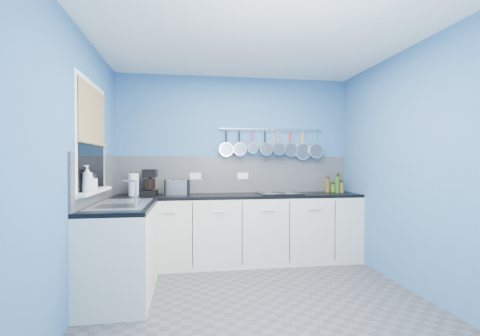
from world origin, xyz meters
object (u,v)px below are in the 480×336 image
object	(u,v)px
paper_towel	(134,185)
canister	(183,190)
coffee_maker	(150,182)
toaster	(177,187)
hob	(279,193)
soap_bottle_b	(91,182)
soap_bottle_a	(87,179)

from	to	relation	value
paper_towel	canister	bearing A→B (deg)	5.04
coffee_maker	toaster	xyz separation A→B (m)	(0.35, -0.04, -0.07)
paper_towel	coffee_maker	distance (m)	0.20
coffee_maker	hob	size ratio (longest dim) A/B	0.58
coffee_maker	canister	world-z (taller)	coffee_maker
soap_bottle_b	soap_bottle_a	bearing A→B (deg)	-90.00
soap_bottle_b	toaster	size ratio (longest dim) A/B	0.57
soap_bottle_a	canister	world-z (taller)	soap_bottle_a
soap_bottle_a	coffee_maker	world-z (taller)	soap_bottle_a
soap_bottle_a	toaster	bearing A→B (deg)	59.58
paper_towel	soap_bottle_a	bearing A→B (deg)	-99.46
canister	paper_towel	bearing A→B (deg)	-174.96
soap_bottle_b	coffee_maker	xyz separation A→B (m)	(0.39, 1.17, -0.07)
soap_bottle_a	soap_bottle_b	distance (m)	0.13
soap_bottle_a	toaster	size ratio (longest dim) A/B	0.79
paper_towel	hob	world-z (taller)	paper_towel
coffee_maker	toaster	distance (m)	0.36
paper_towel	toaster	xyz separation A→B (m)	(0.53, 0.02, -0.04)
hob	toaster	bearing A→B (deg)	178.21
paper_towel	toaster	world-z (taller)	paper_towel
soap_bottle_a	canister	distance (m)	1.54
soap_bottle_a	coffee_maker	xyz separation A→B (m)	(0.39, 1.30, -0.11)
toaster	hob	world-z (taller)	toaster
canister	hob	size ratio (longest dim) A/B	0.21
soap_bottle_a	hob	xyz separation A→B (m)	(2.08, 1.22, -0.26)
soap_bottle_b	hob	size ratio (longest dim) A/B	0.31
soap_bottle_b	coffee_maker	size ratio (longest dim) A/B	0.52
paper_towel	canister	xyz separation A→B (m)	(0.60, 0.05, -0.08)
soap_bottle_a	hob	bearing A→B (deg)	30.42
coffee_maker	canister	distance (m)	0.43
hob	coffee_maker	bearing A→B (deg)	177.13
toaster	hob	size ratio (longest dim) A/B	0.54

